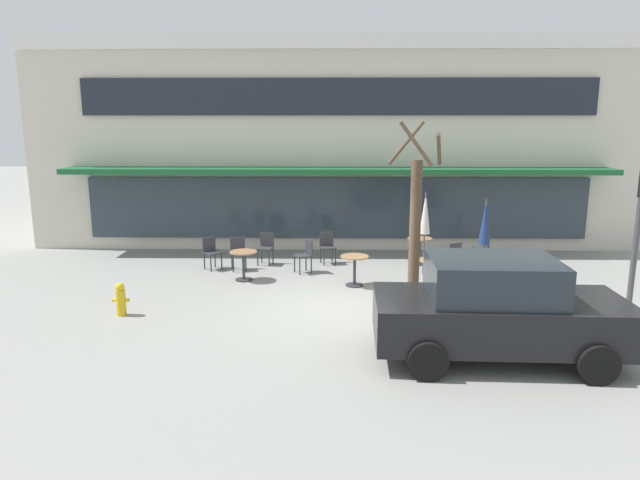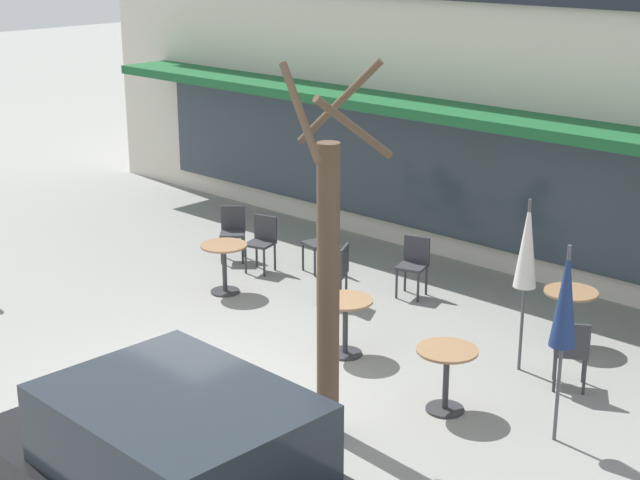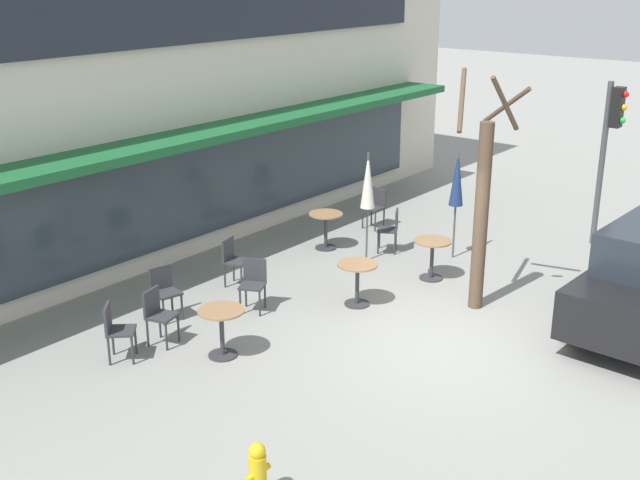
{
  "view_description": "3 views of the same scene",
  "coord_description": "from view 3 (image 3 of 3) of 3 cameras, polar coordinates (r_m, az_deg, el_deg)",
  "views": [
    {
      "loc": [
        -0.24,
        -11.71,
        3.99
      ],
      "look_at": [
        -0.47,
        2.2,
        1.1
      ],
      "focal_mm": 32.0,
      "sensor_mm": 36.0,
      "label": 1
    },
    {
      "loc": [
        8.04,
        -6.77,
        5.25
      ],
      "look_at": [
        -0.41,
        2.31,
        1.29
      ],
      "focal_mm": 55.0,
      "sensor_mm": 36.0,
      "label": 2
    },
    {
      "loc": [
        -10.0,
        -5.54,
        5.62
      ],
      "look_at": [
        -0.15,
        2.32,
        1.25
      ],
      "focal_mm": 45.0,
      "sensor_mm": 36.0,
      "label": 3
    }
  ],
  "objects": [
    {
      "name": "traffic_light_pole",
      "position": [
        17.3,
        19.9,
        6.92
      ],
      "size": [
        0.26,
        0.44,
        3.4
      ],
      "color": "#47474C",
      "rests_on": "ground"
    },
    {
      "name": "patio_umbrella_green_folded",
      "position": [
        15.51,
        3.42,
        4.19
      ],
      "size": [
        0.28,
        0.28,
        2.2
      ],
      "color": "#4C4C51",
      "rests_on": "ground"
    },
    {
      "name": "fire_hydrant",
      "position": [
        9.15,
        -4.46,
        -16.07
      ],
      "size": [
        0.36,
        0.2,
        0.71
      ],
      "color": "gold",
      "rests_on": "ground"
    },
    {
      "name": "patio_umbrella_cream_folded",
      "position": [
        15.88,
        9.72,
        4.29
      ],
      "size": [
        0.28,
        0.28,
        2.2
      ],
      "color": "#4C4C51",
      "rests_on": "ground"
    },
    {
      "name": "cafe_chair_5",
      "position": [
        16.36,
        5.09,
        0.91
      ],
      "size": [
        0.55,
        0.55,
        0.89
      ],
      "color": "#333338",
      "rests_on": "ground"
    },
    {
      "name": "cafe_table_near_wall",
      "position": [
        13.77,
        2.67,
        -2.64
      ],
      "size": [
        0.7,
        0.7,
        0.76
      ],
      "color": "#333338",
      "rests_on": "ground"
    },
    {
      "name": "building_facade",
      "position": [
        18.6,
        -18.79,
        10.92
      ],
      "size": [
        19.4,
        9.1,
        6.57
      ],
      "color": "beige",
      "rests_on": "ground"
    },
    {
      "name": "cafe_chair_0",
      "position": [
        13.61,
        -4.76,
        -2.92
      ],
      "size": [
        0.54,
        0.54,
        0.89
      ],
      "color": "#333338",
      "rests_on": "ground"
    },
    {
      "name": "cafe_chair_3",
      "position": [
        14.68,
        -6.19,
        -1.28
      ],
      "size": [
        0.5,
        0.5,
        0.89
      ],
      "color": "#333338",
      "rests_on": "ground"
    },
    {
      "name": "cafe_table_mid_patio",
      "position": [
        15.04,
        7.98,
        -0.9
      ],
      "size": [
        0.7,
        0.7,
        0.76
      ],
      "color": "#333338",
      "rests_on": "ground"
    },
    {
      "name": "cafe_chair_6",
      "position": [
        12.64,
        -11.47,
        -5.05
      ],
      "size": [
        0.49,
        0.49,
        0.89
      ],
      "color": "#333338",
      "rests_on": "ground"
    },
    {
      "name": "cafe_chair_4",
      "position": [
        13.5,
        -11.0,
        -3.41
      ],
      "size": [
        0.48,
        0.48,
        0.89
      ],
      "color": "#333338",
      "rests_on": "ground"
    },
    {
      "name": "ground_plane",
      "position": [
        12.74,
        8.67,
        -7.28
      ],
      "size": [
        80.0,
        80.0,
        0.0
      ],
      "primitive_type": "plane",
      "color": "gray"
    },
    {
      "name": "cafe_table_by_tree",
      "position": [
        16.49,
        0.41,
        1.1
      ],
      "size": [
        0.7,
        0.7,
        0.76
      ],
      "color": "#333338",
      "rests_on": "ground"
    },
    {
      "name": "cafe_table_streetside",
      "position": [
        12.09,
        -7.01,
        -6.0
      ],
      "size": [
        0.7,
        0.7,
        0.76
      ],
      "color": "#333338",
      "rests_on": "ground"
    },
    {
      "name": "street_tree",
      "position": [
        13.53,
        11.44,
        2.37
      ],
      "size": [
        1.18,
        1.18,
        4.01
      ],
      "color": "brown",
      "rests_on": "ground"
    },
    {
      "name": "cafe_chair_2",
      "position": [
        12.26,
        -14.33,
        -6.06
      ],
      "size": [
        0.57,
        0.57,
        0.89
      ],
      "color": "#333338",
      "rests_on": "ground"
    },
    {
      "name": "cafe_chair_1",
      "position": [
        17.87,
        3.97,
        2.52
      ],
      "size": [
        0.4,
        0.4,
        0.89
      ],
      "color": "#333338",
      "rests_on": "ground"
    }
  ]
}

